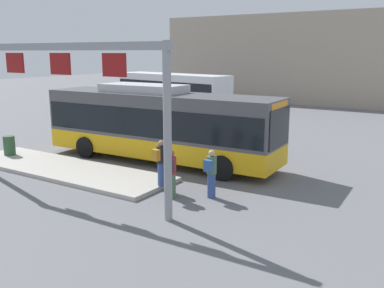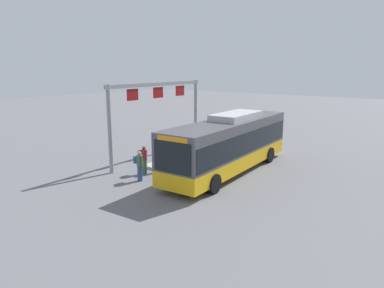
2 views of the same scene
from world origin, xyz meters
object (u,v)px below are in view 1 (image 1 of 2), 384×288
Objects in this scene: bus_main at (159,122)px; person_boarding at (171,173)px; person_waiting_mid at (161,162)px; trash_bin at (9,145)px; person_waiting_near at (211,173)px; bus_background_left at (172,90)px.

bus_main is 6.73× the size of person_boarding.
person_waiting_mid is at bearing 45.23° from person_boarding.
trash_bin is at bearing -154.17° from bus_main.
person_waiting_near is 1.86× the size of trash_bin.
trash_bin is (2.87, -17.45, -1.17)m from bus_background_left.
bus_background_left reaches higher than person_boarding.
bus_background_left is (-9.15, 14.17, -0.03)m from bus_main.
trash_bin is (-6.28, -3.28, -1.20)m from bus_main.
person_boarding is (12.48, -17.99, -0.89)m from bus_background_left.
person_boarding is (3.33, -3.83, -0.92)m from bus_main.
person_waiting_near is at bearing -36.41° from bus_main.
person_boarding is 1.00× the size of person_waiting_mid.
bus_main is at bearing -46.96° from bus_background_left.
person_waiting_near reaches higher than trash_bin.
person_boarding and person_waiting_near have the same top height.
bus_background_left is 6.65× the size of person_waiting_mid.
bus_background_left is at bearing 99.35° from trash_bin.
person_waiting_near is 10.74m from trash_bin.
bus_main is at bearing 28.51° from person_boarding.
person_waiting_near is (13.61, -17.25, -0.89)m from bus_background_left.
person_waiting_mid is (-1.94, -0.24, 0.16)m from person_waiting_near.
person_waiting_near is at bearing 1.05° from trash_bin.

